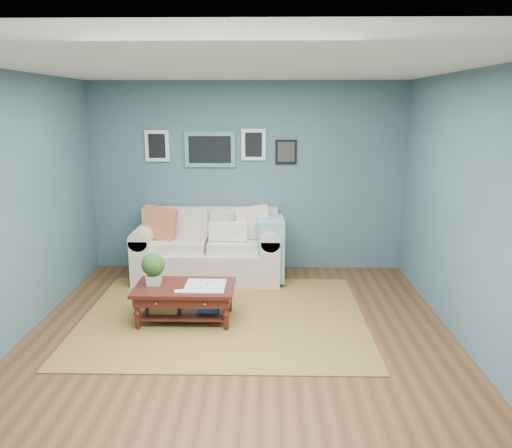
{
  "coord_description": "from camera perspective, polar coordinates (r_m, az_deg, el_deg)",
  "views": [
    {
      "loc": [
        0.27,
        -4.63,
        2.36
      ],
      "look_at": [
        0.16,
        1.0,
        1.02
      ],
      "focal_mm": 35.0,
      "sensor_mm": 36.0,
      "label": 1
    }
  ],
  "objects": [
    {
      "name": "coffee_table",
      "position": [
        5.65,
        -8.72,
        -7.65
      ],
      "size": [
        1.1,
        0.65,
        0.77
      ],
      "rotation": [
        0.0,
        0.0,
        -0.0
      ],
      "color": "#380F0C",
      "rests_on": "ground"
    },
    {
      "name": "room_shell",
      "position": [
        4.8,
        -2.21,
        1.39
      ],
      "size": [
        5.0,
        5.02,
        2.7
      ],
      "color": "brown",
      "rests_on": "ground"
    },
    {
      "name": "area_rug",
      "position": [
        5.81,
        -3.71,
        -10.52
      ],
      "size": [
        3.18,
        2.55,
        0.01
      ],
      "primitive_type": "cube",
      "color": "brown",
      "rests_on": "ground"
    },
    {
      "name": "loveseat",
      "position": [
        6.97,
        -4.73,
        -2.76
      ],
      "size": [
        2.03,
        0.92,
        1.04
      ],
      "color": "beige",
      "rests_on": "ground"
    }
  ]
}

